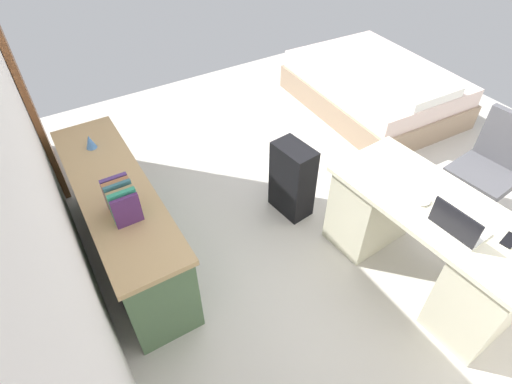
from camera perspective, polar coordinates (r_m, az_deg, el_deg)
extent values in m
plane|color=beige|center=(3.93, 11.06, 0.32)|extent=(5.53, 5.53, 0.00)
cube|color=white|center=(2.38, -30.04, 5.76)|extent=(4.38, 0.10, 2.77)
cube|color=brown|center=(4.01, -30.37, 13.76)|extent=(0.88, 0.05, 2.04)
cube|color=beige|center=(2.92, 24.23, -1.96)|extent=(1.48, 0.76, 0.04)
cube|color=beige|center=(3.08, 29.48, -12.07)|extent=(0.44, 0.62, 0.70)
cube|color=beige|center=(3.34, 15.94, -1.69)|extent=(0.44, 0.62, 0.70)
cylinder|color=black|center=(4.05, 27.16, -2.60)|extent=(0.52, 0.52, 0.04)
cylinder|color=black|center=(3.93, 28.02, -0.63)|extent=(0.06, 0.06, 0.42)
cube|color=#4C4C51|center=(3.79, 29.23, 2.12)|extent=(0.50, 0.50, 0.08)
cube|color=#4C4C51|center=(3.81, 31.99, 6.21)|extent=(0.44, 0.10, 0.44)
cube|color=#4C6B47|center=(3.24, -18.03, -4.18)|extent=(1.76, 0.44, 0.68)
cube|color=tan|center=(3.00, -19.48, 0.54)|extent=(1.80, 0.48, 0.04)
cube|color=#415B3C|center=(3.11, -11.29, -9.23)|extent=(0.67, 0.01, 0.24)
cube|color=#415B3C|center=(3.65, -16.08, -0.61)|extent=(0.67, 0.01, 0.24)
cube|color=gray|center=(5.20, 15.89, 12.91)|extent=(1.96, 1.48, 0.28)
cube|color=beige|center=(5.09, 16.41, 15.24)|extent=(1.90, 1.42, 0.20)
cube|color=white|center=(4.64, 22.25, 13.08)|extent=(0.51, 0.70, 0.10)
cube|color=black|center=(3.46, 5.10, 1.72)|extent=(0.38, 0.26, 0.67)
cube|color=silver|center=(2.80, 26.63, -4.37)|extent=(0.32, 0.24, 0.02)
cube|color=black|center=(2.66, 26.08, -3.86)|extent=(0.31, 0.03, 0.19)
ellipsoid|color=white|center=(2.87, 22.60, -1.29)|extent=(0.07, 0.10, 0.03)
cube|color=black|center=(2.87, 31.94, -5.77)|extent=(0.09, 0.15, 0.01)
cube|color=#4C275C|center=(2.60, -17.58, -2.57)|extent=(0.03, 0.17, 0.22)
cube|color=#2E906E|center=(2.63, -17.88, -1.91)|extent=(0.03, 0.17, 0.24)
cube|color=#9C8457|center=(2.66, -18.12, -1.47)|extent=(0.03, 0.17, 0.22)
cube|color=#336670|center=(2.69, -18.41, -0.84)|extent=(0.02, 0.17, 0.24)
cube|color=#A1653F|center=(2.72, -18.63, -0.43)|extent=(0.04, 0.17, 0.23)
cube|color=#4D3474|center=(2.75, -18.89, 0.11)|extent=(0.03, 0.17, 0.24)
cone|color=#4C7FBF|center=(3.37, -22.24, 6.53)|extent=(0.08, 0.08, 0.11)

